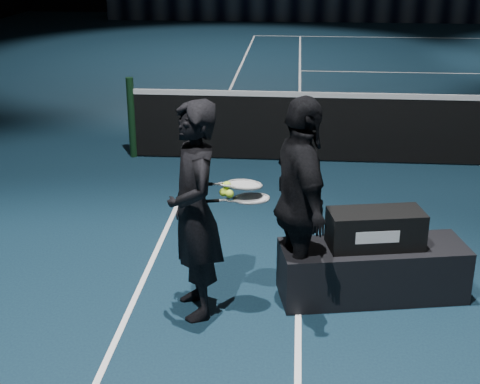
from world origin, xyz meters
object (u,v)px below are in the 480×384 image
(player_bench, at_px, (372,271))
(player_a, at_px, (194,211))
(racket_upper, at_px, (244,185))
(player_b, at_px, (301,205))
(tennis_balls, at_px, (227,191))
(racket_bag, at_px, (375,229))
(racket_lower, at_px, (252,198))

(player_bench, bearing_deg, player_a, -176.71)
(racket_upper, bearing_deg, player_b, -9.08)
(player_a, bearing_deg, racket_upper, 89.10)
(player_bench, height_order, tennis_balls, tennis_balls)
(racket_bag, relative_size, player_a, 0.44)
(player_bench, relative_size, racket_lower, 2.28)
(racket_upper, height_order, tennis_balls, racket_upper)
(racket_bag, bearing_deg, player_bench, 0.00)
(player_a, distance_m, tennis_balls, 0.30)
(racket_lower, bearing_deg, player_a, 180.00)
(racket_bag, height_order, player_a, player_a)
(player_bench, xyz_separation_m, player_b, (-0.62, -0.16, 0.64))
(player_bench, height_order, racket_bag, racket_bag)
(player_bench, bearing_deg, tennis_balls, -176.97)
(player_a, bearing_deg, racket_lower, 83.39)
(player_bench, relative_size, tennis_balls, 12.90)
(player_b, distance_m, racket_lower, 0.41)
(racket_bag, relative_size, racket_lower, 1.14)
(player_bench, bearing_deg, racket_lower, -176.77)
(player_bench, distance_m, racket_bag, 0.39)
(player_a, relative_size, player_b, 1.00)
(racket_upper, xyz_separation_m, tennis_balls, (-0.13, -0.07, -0.03))
(racket_upper, bearing_deg, racket_bag, -6.28)
(player_a, xyz_separation_m, racket_lower, (0.44, 0.11, 0.08))
(tennis_balls, bearing_deg, player_bench, 14.03)
(player_bench, relative_size, player_a, 0.88)
(racket_bag, xyz_separation_m, racket_lower, (-1.01, -0.26, 0.34))
(player_a, bearing_deg, player_b, 83.39)
(racket_lower, relative_size, tennis_balls, 5.67)
(tennis_balls, bearing_deg, racket_upper, 27.98)
(player_b, height_order, tennis_balls, player_b)
(player_b, relative_size, racket_upper, 2.58)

